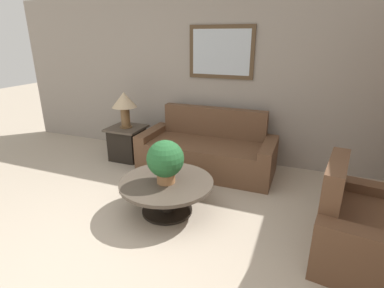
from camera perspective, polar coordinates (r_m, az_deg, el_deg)
The scene contains 8 objects.
ground_plane at distance 2.99m, azimuth -16.54°, elevation -22.18°, with size 20.00×20.00×0.00m, color tan.
wall_back at distance 4.95m, azimuth 3.66°, elevation 12.19°, with size 7.52×0.09×2.60m.
couch_main at distance 4.61m, azimuth 2.95°, elevation -1.42°, with size 2.02×0.88×0.92m.
armchair at distance 3.27m, azimuth 30.63°, elevation -14.09°, with size 1.07×1.23×0.92m.
coffee_table at distance 3.52m, azimuth -4.85°, elevation -8.59°, with size 1.08×1.08×0.40m.
side_table at distance 5.14m, azimuth -12.21°, elevation 0.26°, with size 0.56×0.56×0.55m.
table_lamp at distance 4.96m, azimuth -12.78°, elevation 7.67°, with size 0.40×0.40×0.58m.
potted_plant_on_table at distance 3.32m, azimuth -5.09°, elevation -3.06°, with size 0.42×0.42×0.50m.
Camera 1 is at (1.51, -1.68, 1.96)m, focal length 28.00 mm.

